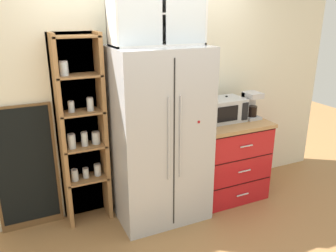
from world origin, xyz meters
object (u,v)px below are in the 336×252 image
at_px(coffee_maker, 251,105).
at_px(chalkboard_menu, 26,169).
at_px(bottle_green, 226,109).
at_px(refrigerator, 159,136).
at_px(mug_charcoal, 201,119).
at_px(microwave, 224,110).

relative_size(coffee_maker, chalkboard_menu, 0.24).
height_order(coffee_maker, bottle_green, coffee_maker).
bearing_deg(chalkboard_menu, refrigerator, -14.10).
distance_m(coffee_maker, mug_charcoal, 0.63).
height_order(microwave, coffee_maker, coffee_maker).
distance_m(microwave, mug_charcoal, 0.30).
xyz_separation_m(refrigerator, coffee_maker, (1.18, 0.04, 0.18)).
xyz_separation_m(coffee_maker, mug_charcoal, (-0.62, 0.07, -0.11)).
relative_size(microwave, chalkboard_menu, 0.34).
bearing_deg(mug_charcoal, refrigerator, -168.41).
bearing_deg(chalkboard_menu, microwave, -6.45).
bearing_deg(mug_charcoal, bottle_green, 3.04).
xyz_separation_m(microwave, mug_charcoal, (-0.28, 0.03, -0.08)).
bearing_deg(coffee_maker, bottle_green, 161.80).
height_order(microwave, mug_charcoal, microwave).
relative_size(coffee_maker, mug_charcoal, 2.79).
xyz_separation_m(refrigerator, mug_charcoal, (0.56, 0.11, 0.07)).
distance_m(mug_charcoal, bottle_green, 0.35).
relative_size(bottle_green, chalkboard_menu, 0.21).
distance_m(microwave, bottle_green, 0.08).
height_order(refrigerator, chalkboard_menu, refrigerator).
bearing_deg(refrigerator, chalkboard_menu, 165.90).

